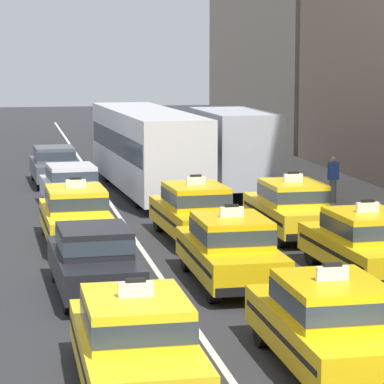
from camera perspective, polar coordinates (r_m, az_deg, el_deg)
name	(u,v)px	position (r m, az deg, el deg)	size (l,w,h in m)	color
lane_stripe_left_center	(115,210)	(32.63, -4.76, -1.08)	(0.14, 80.00, 0.01)	silver
lane_stripe_center_right	(204,207)	(33.13, 0.75, -0.90)	(0.14, 80.00, 0.01)	silver
taxi_left_nearest	(135,342)	(15.21, -3.49, -9.16)	(1.82, 4.56, 1.96)	black
sedan_left_second	(94,258)	(21.33, -6.02, -4.05)	(1.92, 4.36, 1.58)	black
taxi_left_third	(76,214)	(26.80, -7.11, -1.37)	(1.92, 4.60, 1.96)	black
sedan_left_fourth	(71,186)	(32.70, -7.40, 0.39)	(2.05, 4.41, 1.58)	black
sedan_left_fifth	(54,164)	(38.89, -8.42, 1.70)	(1.93, 4.37, 1.58)	black
taxi_center_nearest	(329,323)	(16.39, 8.38, -7.92)	(1.83, 4.56, 1.96)	black
taxi_center_second	(230,249)	(22.08, 2.37, -3.49)	(1.83, 4.56, 1.96)	black
taxi_center_third	(195,211)	(27.18, 0.18, -1.16)	(2.02, 4.64, 1.96)	black
bus_center_fourth	(147,146)	(36.18, -2.80, 2.80)	(3.14, 11.33, 3.22)	black
taxi_right_second	(365,243)	(23.10, 10.53, -3.08)	(1.97, 4.62, 1.96)	black
taxi_right_third	(292,207)	(27.97, 6.12, -0.93)	(1.85, 4.57, 1.96)	black
box_truck_right_fourth	(229,148)	(35.80, 2.25, 2.68)	(2.47, 7.03, 3.27)	black
taxi_right_fifth	(193,152)	(42.59, 0.09, 2.44)	(1.83, 4.56, 1.96)	black
pedestrian_mid_block	(333,179)	(33.46, 8.63, 0.79)	(0.36, 0.24, 1.65)	slate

